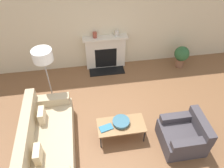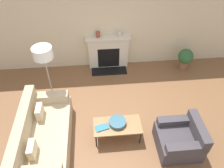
# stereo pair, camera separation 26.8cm
# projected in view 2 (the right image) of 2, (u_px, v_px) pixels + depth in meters

# --- Properties ---
(ground_plane) EXTENTS (18.00, 18.00, 0.00)m
(ground_plane) POSITION_uv_depth(u_px,v_px,m) (115.00, 130.00, 5.09)
(ground_plane) COLOR brown
(wall_back) EXTENTS (18.00, 0.06, 2.90)m
(wall_back) POSITION_uv_depth(u_px,v_px,m) (106.00, 21.00, 6.04)
(wall_back) COLOR beige
(wall_back) RESTS_ON ground_plane
(fireplace) EXTENTS (1.30, 0.59, 1.04)m
(fireplace) POSITION_uv_depth(u_px,v_px,m) (108.00, 52.00, 6.57)
(fireplace) COLOR beige
(fireplace) RESTS_ON ground_plane
(couch) EXTENTS (0.97, 2.05, 0.88)m
(couch) POSITION_uv_depth(u_px,v_px,m) (43.00, 137.00, 4.57)
(couch) COLOR tan
(couch) RESTS_ON ground_plane
(armchair_near) EXTENTS (0.88, 0.85, 0.72)m
(armchair_near) POSITION_uv_depth(u_px,v_px,m) (180.00, 139.00, 4.58)
(armchair_near) COLOR #423D42
(armchair_near) RESTS_ON ground_plane
(coffee_table) EXTENTS (1.03, 0.51, 0.41)m
(coffee_table) POSITION_uv_depth(u_px,v_px,m) (117.00, 126.00, 4.71)
(coffee_table) COLOR olive
(coffee_table) RESTS_ON ground_plane
(bowl) EXTENTS (0.37, 0.37, 0.08)m
(bowl) POSITION_uv_depth(u_px,v_px,m) (117.00, 122.00, 4.68)
(bowl) COLOR #38667A
(bowl) RESTS_ON coffee_table
(book) EXTENTS (0.31, 0.23, 0.02)m
(book) POSITION_uv_depth(u_px,v_px,m) (102.00, 127.00, 4.63)
(book) COLOR teal
(book) RESTS_ON coffee_table
(floor_lamp) EXTENTS (0.44, 0.44, 1.69)m
(floor_lamp) POSITION_uv_depth(u_px,v_px,m) (44.00, 58.00, 4.77)
(floor_lamp) COLOR gray
(floor_lamp) RESTS_ON ground_plane
(mantel_vase_left) EXTENTS (0.12, 0.12, 0.16)m
(mantel_vase_left) POSITION_uv_depth(u_px,v_px,m) (98.00, 34.00, 6.15)
(mantel_vase_left) COLOR brown
(mantel_vase_left) RESTS_ON fireplace
(mantel_vase_center_left) EXTENTS (0.11, 0.11, 0.15)m
(mantel_vase_center_left) POSITION_uv_depth(u_px,v_px,m) (120.00, 34.00, 6.19)
(mantel_vase_center_left) COLOR beige
(mantel_vase_center_left) RESTS_ON fireplace
(potted_plant) EXTENTS (0.45, 0.45, 0.68)m
(potted_plant) POSITION_uv_depth(u_px,v_px,m) (185.00, 58.00, 6.53)
(potted_plant) COLOR brown
(potted_plant) RESTS_ON ground_plane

